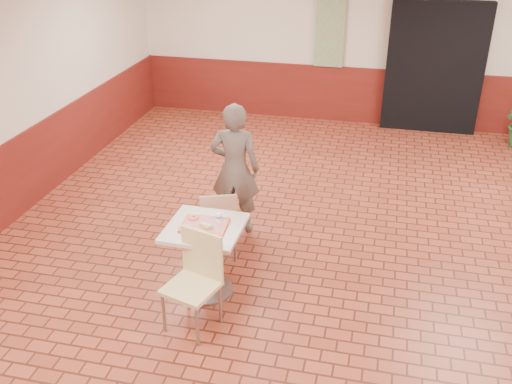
% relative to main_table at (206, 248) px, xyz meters
% --- Properties ---
extents(room_shell, '(8.01, 10.01, 3.01)m').
position_rel_main_table_xyz_m(room_shell, '(1.15, 0.49, 0.98)').
color(room_shell, brown).
rests_on(room_shell, ground).
extents(wainscot_band, '(8.00, 10.00, 1.00)m').
position_rel_main_table_xyz_m(wainscot_band, '(1.15, 0.49, -0.02)').
color(wainscot_band, '#5F1712').
rests_on(wainscot_band, ground).
extents(corridor_doorway, '(1.60, 0.22, 2.20)m').
position_rel_main_table_xyz_m(corridor_doorway, '(2.35, 5.37, 0.58)').
color(corridor_doorway, black).
rests_on(corridor_doorway, ground).
extents(promo_poster, '(0.50, 0.03, 1.20)m').
position_rel_main_table_xyz_m(promo_poster, '(0.55, 5.43, 1.08)').
color(promo_poster, gray).
rests_on(promo_poster, wainscot_band).
extents(main_table, '(0.73, 0.73, 0.78)m').
position_rel_main_table_xyz_m(main_table, '(0.00, 0.00, 0.00)').
color(main_table, beige).
rests_on(main_table, ground).
extents(chair_main_front, '(0.55, 0.55, 0.95)m').
position_rel_main_table_xyz_m(chair_main_front, '(0.06, -0.49, 0.01)').
color(chair_main_front, '#DDC585').
rests_on(chair_main_front, ground).
extents(chair_main_back, '(0.51, 0.51, 0.85)m').
position_rel_main_table_xyz_m(chair_main_back, '(-0.05, 0.61, -0.05)').
color(chair_main_back, tan).
rests_on(chair_main_back, ground).
extents(customer, '(0.61, 0.43, 1.61)m').
position_rel_main_table_xyz_m(customer, '(-0.04, 1.29, 0.28)').
color(customer, brown).
rests_on(customer, ground).
extents(serving_tray, '(0.44, 0.34, 0.03)m').
position_rel_main_table_xyz_m(serving_tray, '(0.00, 0.00, 0.27)').
color(serving_tray, red).
rests_on(serving_tray, main_table).
extents(ring_donut, '(0.12, 0.12, 0.03)m').
position_rel_main_table_xyz_m(ring_donut, '(-0.14, 0.08, 0.30)').
color(ring_donut, '#F08B57').
rests_on(ring_donut, serving_tray).
extents(long_john_donut, '(0.16, 0.12, 0.05)m').
position_rel_main_table_xyz_m(long_john_donut, '(0.04, -0.07, 0.30)').
color(long_john_donut, gold).
rests_on(long_john_donut, serving_tray).
extents(paper_cup, '(0.06, 0.06, 0.08)m').
position_rel_main_table_xyz_m(paper_cup, '(0.12, 0.09, 0.32)').
color(paper_cup, white).
rests_on(paper_cup, serving_tray).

